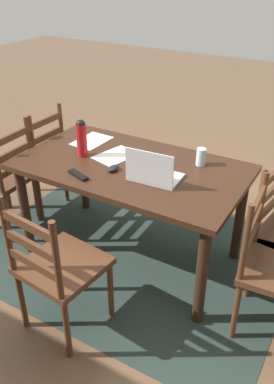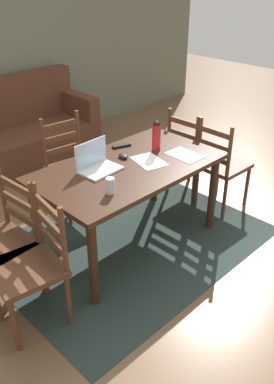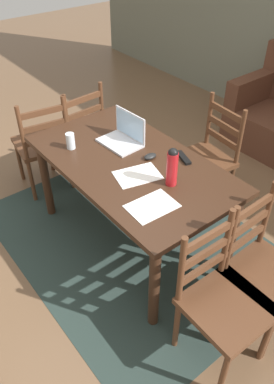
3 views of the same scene
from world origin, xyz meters
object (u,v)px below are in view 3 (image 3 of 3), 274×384
chair_right_far (262,270)px  drinking_glass (70,141)px  computer_mouse (150,156)px  chair_left_near (43,144)px  chair_left_far (77,132)px  chair_far_head (206,158)px  tv_remote (183,158)px  laptop (124,135)px  dining_table (131,173)px  chair_right_near (222,301)px  water_bottle (172,166)px

chair_right_far → drinking_glass: chair_right_far is taller
computer_mouse → chair_left_near: bearing=-162.1°
chair_right_far → chair_left_far: bearing=179.9°
chair_far_head → tv_remote: (0.20, -0.50, 0.32)m
chair_left_near → computer_mouse: bearing=15.6°
chair_left_near → laptop: laptop is taller
chair_right_far → computer_mouse: 1.06m
chair_left_far → tv_remote: 1.32m
dining_table → laptop: 0.31m
chair_right_far → chair_left_near: size_ratio=1.00×
chair_far_head → chair_left_far: same height
laptop → drinking_glass: laptop is taller
chair_right_near → drinking_glass: size_ratio=7.90×
chair_left_near → drinking_glass: (0.66, -0.05, 0.37)m
chair_left_near → laptop: (0.83, 0.31, 0.36)m
dining_table → chair_right_far: bearing=9.3°
drinking_glass → tv_remote: bearing=41.6°
dining_table → chair_far_head: size_ratio=1.64×
laptop → chair_right_near: bearing=-12.9°
chair_far_head → chair_left_far: (-1.07, -0.63, 0.00)m
chair_right_near → water_bottle: water_bottle is taller
chair_right_far → chair_left_near: 2.17m
chair_right_near → computer_mouse: (-1.01, 0.31, 0.32)m
dining_table → chair_right_far: chair_right_far is taller
chair_left_near → laptop: size_ratio=2.86×
drinking_glass → tv_remote: (0.62, 0.55, -0.05)m
chair_far_head → laptop: size_ratio=2.86×
chair_right_near → chair_left_near: 2.14m
water_bottle → drinking_glass: 0.84m
dining_table → tv_remote: 0.39m
dining_table → chair_far_head: (0.00, 0.81, -0.21)m
chair_left_near → laptop: bearing=20.2°
chair_right_far → chair_left_near: bearing=-170.5°
chair_right_far → computer_mouse: chair_right_far is taller
chair_right_far → water_bottle: bearing=-169.5°
chair_far_head → computer_mouse: (0.05, -0.68, 0.32)m
water_bottle → chair_right_near: bearing=-17.7°
chair_right_far → tv_remote: chair_right_far is taller
computer_mouse → tv_remote: bearing=52.4°
chair_right_far → laptop: bearing=-177.8°
chair_far_head → drinking_glass: size_ratio=7.90×
dining_table → chair_left_near: size_ratio=1.64×
laptop → tv_remote: size_ratio=1.95×
chair_right_near → chair_left_near: (-2.14, -0.01, 0.00)m
laptop → water_bottle: bearing=-7.3°
chair_left_far → laptop: laptop is taller
drinking_glass → computer_mouse: drinking_glass is taller
drinking_glass → laptop: bearing=64.3°
chair_far_head → water_bottle: bearing=-64.4°
chair_right_far → chair_left_far: same height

